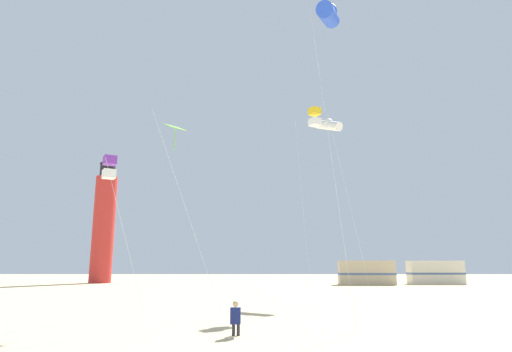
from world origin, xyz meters
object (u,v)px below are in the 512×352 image
kite_tube_white (329,125)px  rv_van_tan (366,273)px  kite_tube_blue (328,14)px  lighthouse_distant (104,222)px  kite_flyer_standing (236,318)px  rv_van_cream (435,272)px  kite_diamond_lime (175,134)px  kite_box_violet (109,167)px  kite_box_gold (315,117)px

kite_tube_white → rv_van_tan: (7.33, 20.55, -11.43)m
kite_tube_blue → lighthouse_distant: (-23.57, 40.57, -4.89)m
kite_flyer_standing → kite_tube_blue: 12.77m
kite_tube_white → lighthouse_distant: bearing=135.4°
kite_tube_blue → rv_van_cream: 43.49m
kite_diamond_lime → rv_van_tan: 36.90m
kite_box_violet → lighthouse_distant: (-13.12, 36.08, 0.73)m
kite_flyer_standing → kite_tube_blue: (3.73, 1.57, 12.11)m
kite_diamond_lime → kite_tube_blue: bearing=-26.2°
kite_box_violet → rv_van_cream: bearing=48.7°
kite_tube_blue → lighthouse_distant: lighthouse_distant is taller
kite_diamond_lime → lighthouse_distant: size_ratio=0.54×
kite_tube_blue → rv_van_tan: 38.55m
kite_box_violet → kite_box_gold: bearing=22.0°
kite_tube_white → lighthouse_distant: 36.79m
kite_flyer_standing → rv_van_cream: size_ratio=0.18×
kite_diamond_lime → kite_box_gold: (7.50, 5.49, 2.77)m
rv_van_tan → rv_van_cream: same height
rv_van_tan → kite_diamond_lime: bearing=-114.2°
kite_diamond_lime → lighthouse_distant: 40.68m
kite_flyer_standing → kite_tube_blue: bearing=-156.9°
kite_tube_blue → lighthouse_distant: 47.17m
kite_tube_white → lighthouse_distant: size_ratio=0.80×
kite_flyer_standing → rv_van_cream: 45.14m
kite_box_violet → lighthouse_distant: bearing=110.0°
kite_box_violet → kite_tube_white: size_ratio=0.57×
kite_tube_white → lighthouse_distant: lighthouse_distant is taller
kite_tube_white → kite_box_gold: kite_tube_white is taller
kite_tube_blue → kite_box_violet: size_ratio=1.75×
kite_flyer_standing → kite_diamond_lime: kite_diamond_lime is taller
kite_tube_blue → kite_tube_white: (2.40, 14.99, 0.09)m
kite_diamond_lime → kite_flyer_standing: bearing=-57.0°
kite_flyer_standing → kite_tube_white: size_ratio=0.09×
rv_van_tan → kite_box_gold: bearing=-105.8°
lighthouse_distant → kite_flyer_standing: bearing=-64.8°
kite_tube_blue → kite_box_gold: 9.05m
kite_tube_white → kite_box_gold: size_ratio=1.14×
rv_van_cream → kite_diamond_lime: bearing=-126.9°
kite_tube_blue → kite_diamond_lime: bearing=153.8°
lighthouse_distant → kite_box_gold: bearing=-52.7°
rv_van_tan → rv_van_cream: size_ratio=1.02×
kite_diamond_lime → kite_box_gold: bearing=36.2°
kite_tube_white → kite_diamond_lime: bearing=-129.1°
kite_box_gold → lighthouse_distant: bearing=127.3°
kite_tube_white → kite_flyer_standing: bearing=-110.3°
kite_flyer_standing → kite_diamond_lime: size_ratio=0.13×
kite_tube_white → rv_van_tan: size_ratio=2.06×
kite_box_gold → rv_van_cream: bearing=57.7°
kite_box_gold → rv_van_cream: size_ratio=1.85×
kite_box_violet → rv_van_cream: size_ratio=1.19×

